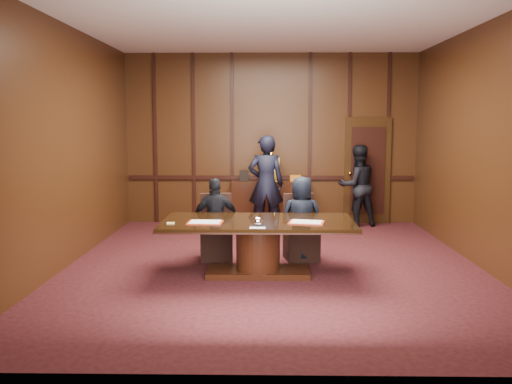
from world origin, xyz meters
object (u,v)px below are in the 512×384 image
Objects in this scene: witness_left at (266,184)px; witness_right at (357,186)px; sideboard at (271,201)px; signatory_right at (302,219)px; signatory_left at (216,219)px; conference_table at (258,238)px.

witness_right is at bearing -161.15° from witness_left.
sideboard is 1.78m from witness_right.
sideboard reaches higher than signatory_right.
signatory_right is 0.78× the size of witness_right.
sideboard is at bearing -21.09° from witness_right.
signatory_left is 2.30m from witness_left.
signatory_left is (-0.65, 0.80, 0.12)m from conference_table.
witness_left is (-0.54, 2.15, 0.28)m from signatory_right.
sideboard is at bearing -116.67° from signatory_left.
signatory_left is at bearing -106.26° from sideboard.
witness_right reaches higher than signatory_left.
signatory_left is at bearing 69.93° from witness_left.
signatory_left is 0.76× the size of witness_right.
signatory_right reaches higher than conference_table.
sideboard reaches higher than signatory_left.
conference_table is 1.41× the size of witness_left.
signatory_right is (0.44, -2.96, 0.16)m from sideboard.
witness_left reaches higher than witness_right.
sideboard is 3.00m from signatory_right.
signatory_left reaches higher than conference_table.
conference_table is 2.98m from witness_left.
witness_left reaches higher than signatory_right.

